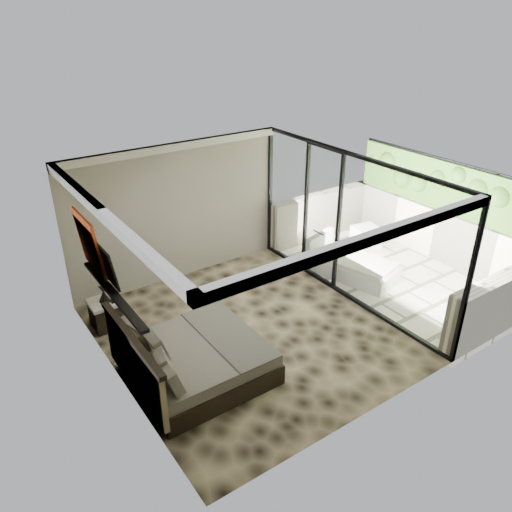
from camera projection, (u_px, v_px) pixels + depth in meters
floor at (248, 333)px, 8.63m from camera, size 5.00×5.00×0.00m
ceiling at (247, 178)px, 7.36m from camera, size 4.50×5.00×0.02m
back_wall at (177, 213)px, 9.81m from camera, size 4.50×0.02×2.80m
left_wall at (113, 304)px, 6.86m from camera, size 0.02×5.00×2.80m
glass_wall at (350, 229)px, 9.13m from camera, size 0.08×5.00×2.80m
terrace_slab at (395, 276)px, 10.55m from camera, size 3.00×5.00×0.12m
parapet_far at (440, 234)px, 10.96m from camera, size 0.30×5.00×1.10m
foliage_hedge at (449, 187)px, 10.46m from camera, size 0.36×4.60×1.10m
picture_ledge at (113, 294)px, 6.91m from camera, size 0.12×2.20×0.05m
bed at (192, 360)px, 7.47m from camera, size 1.98×1.92×1.09m
nightstand at (106, 314)px, 8.70m from camera, size 0.59×0.59×0.50m
table_lamp at (102, 281)px, 8.40m from camera, size 0.34×0.34×0.63m
abstract_canvas at (89, 243)px, 7.26m from camera, size 0.13×0.90×0.90m
framed_print at (108, 267)px, 6.93m from camera, size 0.11×0.50×0.60m
ottoman at (366, 238)px, 11.44m from camera, size 0.61×0.61×0.54m
lounger at (350, 265)px, 10.39m from camera, size 1.33×1.97×0.71m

